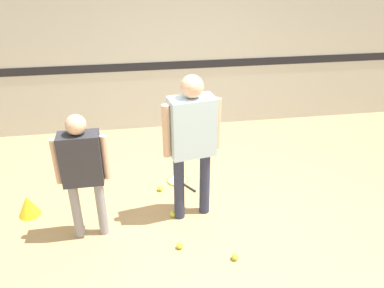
# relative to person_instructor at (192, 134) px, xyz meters

# --- Properties ---
(ground_plane) EXTENTS (16.00, 16.00, 0.00)m
(ground_plane) POSITION_rel_person_instructor_xyz_m (0.09, -0.23, -0.98)
(ground_plane) COLOR tan
(wall_back) EXTENTS (16.00, 0.07, 3.20)m
(wall_back) POSITION_rel_person_instructor_xyz_m (0.09, 2.38, 0.61)
(wall_back) COLOR beige
(wall_back) RESTS_ON ground_plane
(person_instructor) EXTENTS (0.60, 0.32, 1.59)m
(person_instructor) POSITION_rel_person_instructor_xyz_m (0.00, 0.00, 0.00)
(person_instructor) COLOR #2D334C
(person_instructor) RESTS_ON ground_plane
(person_student_left) EXTENTS (0.51, 0.21, 1.33)m
(person_student_left) POSITION_rel_person_instructor_xyz_m (-1.06, -0.17, -0.16)
(person_student_left) COLOR gray
(person_student_left) RESTS_ON ground_plane
(racket_spare_on_floor) EXTENTS (0.38, 0.48, 0.03)m
(racket_spare_on_floor) POSITION_rel_person_instructor_xyz_m (-0.07, 0.67, -0.97)
(racket_spare_on_floor) COLOR #C6D838
(racket_spare_on_floor) RESTS_ON ground_plane
(tennis_ball_near_instructor) EXTENTS (0.07, 0.07, 0.07)m
(tennis_ball_near_instructor) POSITION_rel_person_instructor_xyz_m (-0.20, -0.52, -0.95)
(tennis_ball_near_instructor) COLOR #CCE038
(tennis_ball_near_instructor) RESTS_ON ground_plane
(tennis_ball_by_spare_racket) EXTENTS (0.07, 0.07, 0.07)m
(tennis_ball_by_spare_racket) POSITION_rel_person_instructor_xyz_m (-0.31, 0.50, -0.95)
(tennis_ball_by_spare_racket) COLOR #CCE038
(tennis_ball_by_spare_racket) RESTS_ON ground_plane
(tennis_ball_stray_left) EXTENTS (0.07, 0.07, 0.07)m
(tennis_ball_stray_left) POSITION_rel_person_instructor_xyz_m (0.29, -0.75, -0.95)
(tennis_ball_stray_left) COLOR #CCE038
(tennis_ball_stray_left) RESTS_ON ground_plane
(tennis_ball_stray_right) EXTENTS (0.07, 0.07, 0.07)m
(tennis_ball_stray_right) POSITION_rel_person_instructor_xyz_m (-0.22, -0.01, -0.95)
(tennis_ball_stray_right) COLOR #CCE038
(tennis_ball_stray_right) RESTS_ON ground_plane
(training_cone) EXTENTS (0.24, 0.24, 0.24)m
(training_cone) POSITION_rel_person_instructor_xyz_m (-1.77, 0.27, -0.86)
(training_cone) COLOR yellow
(training_cone) RESTS_ON ground_plane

